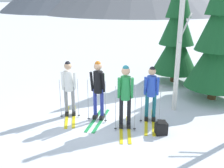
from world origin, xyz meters
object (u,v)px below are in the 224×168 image
skier_in_black (98,87)px  pine_tree_near (220,35)px  pine_tree_far (177,33)px  skier_in_green (125,93)px  birch_tree_tall (179,51)px  skier_in_blue (151,91)px  backpack_on_snow_front (161,128)px  skier_in_white (69,86)px

skier_in_black → pine_tree_near: bearing=30.2°
skier_in_black → pine_tree_far: bearing=58.2°
skier_in_green → birch_tree_tall: birch_tree_tall is taller
skier_in_black → skier_in_blue: size_ratio=1.05×
pine_tree_near → pine_tree_far: (-1.24, 1.99, -0.19)m
birch_tree_tall → skier_in_black: bearing=-156.5°
skier_in_black → pine_tree_far: pine_tree_far is taller
skier_in_green → pine_tree_far: (1.78, 4.71, 1.10)m
skier_in_black → backpack_on_snow_front: skier_in_black is taller
skier_in_black → birch_tree_tall: size_ratio=0.47×
skier_in_white → backpack_on_snow_front: 3.07m
skier_in_blue → pine_tree_near: pine_tree_near is taller
birch_tree_tall → backpack_on_snow_front: bearing=-106.3°
pine_tree_near → skier_in_blue: bearing=-137.0°
skier_in_green → backpack_on_snow_front: size_ratio=4.92×
skier_in_black → backpack_on_snow_front: 2.19m
skier_in_black → birch_tree_tall: (2.39, 1.04, 0.95)m
birch_tree_tall → skier_in_green: bearing=-135.8°
skier_in_white → pine_tree_near: (4.83, 2.13, 1.37)m
pine_tree_far → pine_tree_near: bearing=-58.1°
skier_in_black → skier_in_blue: bearing=4.1°
pine_tree_far → skier_in_black: bearing=-121.8°
skier_in_green → pine_tree_far: 5.15m
birch_tree_tall → pine_tree_near: bearing=39.4°
pine_tree_near → pine_tree_far: pine_tree_near is taller
skier_in_green → pine_tree_far: bearing=69.3°
birch_tree_tall → backpack_on_snow_front: size_ratio=10.45×
skier_in_blue → pine_tree_far: bearing=75.6°
skier_in_white → pine_tree_near: bearing=23.8°
skier_in_green → birch_tree_tall: (1.54, 1.50, 0.94)m
skier_in_white → pine_tree_near: 5.45m
skier_in_white → skier_in_black: size_ratio=0.96×
skier_in_white → backpack_on_snow_front: bearing=-16.6°
skier_in_green → pine_tree_far: size_ratio=0.39×
skier_in_blue → skier_in_black: bearing=-175.9°
pine_tree_near → skier_in_green: bearing=-138.1°
pine_tree_near → pine_tree_far: bearing=121.9°
skier_in_black → birch_tree_tall: 2.78m
backpack_on_snow_front → pine_tree_near: bearing=56.1°
skier_in_black → skier_in_white: bearing=172.2°
birch_tree_tall → backpack_on_snow_front: 2.58m
pine_tree_near → birch_tree_tall: bearing=-140.6°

